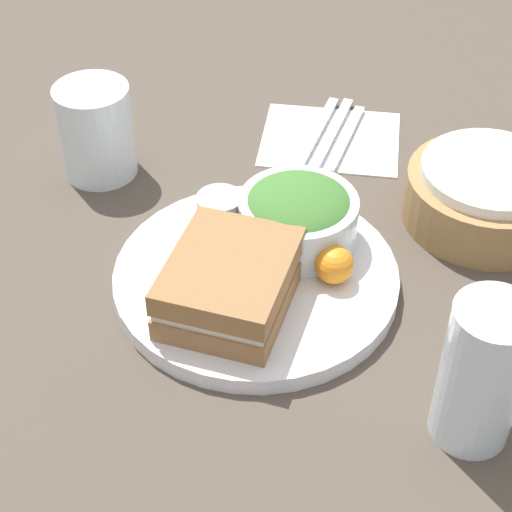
{
  "coord_description": "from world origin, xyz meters",
  "views": [
    {
      "loc": [
        0.61,
        0.09,
        0.58
      ],
      "look_at": [
        0.0,
        0.0,
        0.04
      ],
      "focal_mm": 60.0,
      "sensor_mm": 36.0,
      "label": 1
    }
  ],
  "objects_px": {
    "dressing_cup": "(220,213)",
    "bread_basket": "(487,195)",
    "salad_bowl": "(298,215)",
    "sandwich": "(230,283)",
    "spoon": "(345,138)",
    "plate": "(256,278)",
    "fork": "(316,133)",
    "knife": "(331,135)",
    "drink_glass": "(482,374)",
    "water_glass": "(96,131)"
  },
  "relations": [
    {
      "from": "dressing_cup",
      "to": "bread_basket",
      "type": "xyz_separation_m",
      "value": [
        -0.08,
        0.27,
        -0.01
      ]
    },
    {
      "from": "salad_bowl",
      "to": "dressing_cup",
      "type": "distance_m",
      "value": 0.08
    },
    {
      "from": "sandwich",
      "to": "spoon",
      "type": "relative_size",
      "value": 1.02
    },
    {
      "from": "plate",
      "to": "spoon",
      "type": "bearing_deg",
      "value": 165.06
    },
    {
      "from": "sandwich",
      "to": "fork",
      "type": "distance_m",
      "value": 0.32
    },
    {
      "from": "salad_bowl",
      "to": "knife",
      "type": "relative_size",
      "value": 0.71
    },
    {
      "from": "sandwich",
      "to": "bread_basket",
      "type": "relative_size",
      "value": 0.86
    },
    {
      "from": "salad_bowl",
      "to": "bread_basket",
      "type": "relative_size",
      "value": 0.7
    },
    {
      "from": "drink_glass",
      "to": "fork",
      "type": "height_order",
      "value": "drink_glass"
    },
    {
      "from": "sandwich",
      "to": "dressing_cup",
      "type": "relative_size",
      "value": 3.15
    },
    {
      "from": "plate",
      "to": "bread_basket",
      "type": "height_order",
      "value": "bread_basket"
    },
    {
      "from": "bread_basket",
      "to": "fork",
      "type": "xyz_separation_m",
      "value": [
        -0.13,
        -0.19,
        -0.03
      ]
    },
    {
      "from": "knife",
      "to": "bread_basket",
      "type": "bearing_deg",
      "value": -115.23
    },
    {
      "from": "sandwich",
      "to": "fork",
      "type": "bearing_deg",
      "value": 170.74
    },
    {
      "from": "drink_glass",
      "to": "knife",
      "type": "height_order",
      "value": "drink_glass"
    },
    {
      "from": "sandwich",
      "to": "fork",
      "type": "height_order",
      "value": "sandwich"
    },
    {
      "from": "drink_glass",
      "to": "knife",
      "type": "distance_m",
      "value": 0.44
    },
    {
      "from": "plate",
      "to": "dressing_cup",
      "type": "height_order",
      "value": "dressing_cup"
    },
    {
      "from": "drink_glass",
      "to": "bread_basket",
      "type": "height_order",
      "value": "drink_glass"
    },
    {
      "from": "dressing_cup",
      "to": "water_glass",
      "type": "distance_m",
      "value": 0.19
    },
    {
      "from": "bread_basket",
      "to": "water_glass",
      "type": "relative_size",
      "value": 1.59
    },
    {
      "from": "plate",
      "to": "spoon",
      "type": "xyz_separation_m",
      "value": [
        -0.26,
        0.07,
        -0.0
      ]
    },
    {
      "from": "sandwich",
      "to": "knife",
      "type": "xyz_separation_m",
      "value": [
        -0.31,
        0.07,
        -0.04
      ]
    },
    {
      "from": "spoon",
      "to": "sandwich",
      "type": "bearing_deg",
      "value": 175.44
    },
    {
      "from": "plate",
      "to": "drink_glass",
      "type": "height_order",
      "value": "drink_glass"
    },
    {
      "from": "water_glass",
      "to": "drink_glass",
      "type": "bearing_deg",
      "value": 52.45
    },
    {
      "from": "salad_bowl",
      "to": "knife",
      "type": "height_order",
      "value": "salad_bowl"
    },
    {
      "from": "dressing_cup",
      "to": "water_glass",
      "type": "height_order",
      "value": "water_glass"
    },
    {
      "from": "bread_basket",
      "to": "dressing_cup",
      "type": "bearing_deg",
      "value": -73.65
    },
    {
      "from": "plate",
      "to": "bread_basket",
      "type": "xyz_separation_m",
      "value": [
        -0.14,
        0.23,
        0.02
      ]
    },
    {
      "from": "dressing_cup",
      "to": "bread_basket",
      "type": "relative_size",
      "value": 0.27
    },
    {
      "from": "salad_bowl",
      "to": "spoon",
      "type": "relative_size",
      "value": 0.83
    },
    {
      "from": "salad_bowl",
      "to": "sandwich",
      "type": "bearing_deg",
      "value": -26.93
    },
    {
      "from": "drink_glass",
      "to": "plate",
      "type": "bearing_deg",
      "value": -126.22
    },
    {
      "from": "plate",
      "to": "dressing_cup",
      "type": "relative_size",
      "value": 5.97
    },
    {
      "from": "dressing_cup",
      "to": "fork",
      "type": "bearing_deg",
      "value": 159.18
    },
    {
      "from": "plate",
      "to": "fork",
      "type": "height_order",
      "value": "plate"
    },
    {
      "from": "bread_basket",
      "to": "spoon",
      "type": "relative_size",
      "value": 1.19
    },
    {
      "from": "dressing_cup",
      "to": "drink_glass",
      "type": "bearing_deg",
      "value": 50.2
    },
    {
      "from": "salad_bowl",
      "to": "plate",
      "type": "bearing_deg",
      "value": -32.72
    },
    {
      "from": "salad_bowl",
      "to": "drink_glass",
      "type": "height_order",
      "value": "drink_glass"
    },
    {
      "from": "spoon",
      "to": "water_glass",
      "type": "height_order",
      "value": "water_glass"
    },
    {
      "from": "sandwich",
      "to": "water_glass",
      "type": "bearing_deg",
      "value": -138.59
    },
    {
      "from": "sandwich",
      "to": "bread_basket",
      "type": "distance_m",
      "value": 0.31
    },
    {
      "from": "dressing_cup",
      "to": "fork",
      "type": "relative_size",
      "value": 0.29
    },
    {
      "from": "knife",
      "to": "spoon",
      "type": "relative_size",
      "value": 1.17
    },
    {
      "from": "knife",
      "to": "water_glass",
      "type": "height_order",
      "value": "water_glass"
    },
    {
      "from": "dressing_cup",
      "to": "spoon",
      "type": "bearing_deg",
      "value": 150.45
    },
    {
      "from": "drink_glass",
      "to": "knife",
      "type": "bearing_deg",
      "value": -160.26
    },
    {
      "from": "plate",
      "to": "spoon",
      "type": "relative_size",
      "value": 1.93
    }
  ]
}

